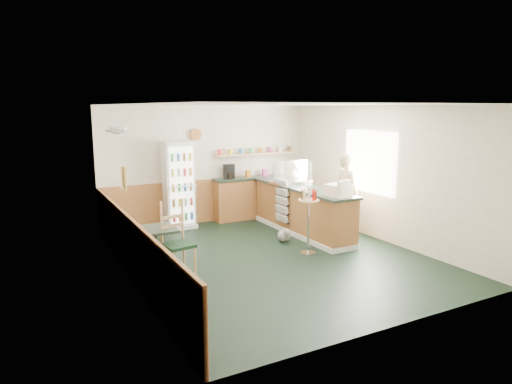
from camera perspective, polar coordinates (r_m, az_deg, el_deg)
ground at (r=8.30m, az=2.04°, el=-8.10°), size 6.00×6.00×0.00m
room_envelope at (r=8.47m, az=-1.71°, el=2.90°), size 5.04×6.02×2.72m
service_counter at (r=9.74m, az=5.77°, el=-2.50°), size 0.68×3.01×1.01m
back_counter at (r=11.09m, az=0.12°, el=-0.38°), size 2.24×0.42×1.69m
drinks_fridge at (r=10.19m, az=-9.62°, el=0.86°), size 0.64×0.54×1.93m
display_case at (r=9.99m, az=4.33°, el=2.47°), size 0.86×0.45×0.49m
cash_register at (r=8.67m, az=10.22°, el=0.21°), size 0.47×0.49×0.22m
shopkeeper at (r=9.59m, az=11.32°, el=-0.33°), size 0.47×0.62×1.75m
condiment_stand at (r=8.33m, az=6.60°, el=-2.46°), size 0.38×0.38×1.18m
newspaper_rack at (r=9.69m, az=3.28°, el=-1.14°), size 0.09×0.47×0.93m
cafe_table at (r=7.63m, az=-12.54°, el=-6.00°), size 0.67×0.67×0.73m
cafe_chair at (r=7.52m, az=-9.92°, el=-5.32°), size 0.50×0.50×1.18m
dog_doorstop at (r=9.14m, az=3.54°, el=-5.41°), size 0.25×0.32×0.30m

